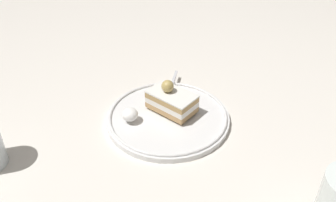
# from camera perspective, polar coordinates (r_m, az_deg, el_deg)

# --- Properties ---
(ground_plane) EXTENTS (2.40, 2.40, 0.00)m
(ground_plane) POSITION_cam_1_polar(r_m,az_deg,el_deg) (0.75, -0.87, -2.95)
(ground_plane) COLOR silver
(dessert_plate) EXTENTS (0.25, 0.25, 0.02)m
(dessert_plate) POSITION_cam_1_polar(r_m,az_deg,el_deg) (0.74, 0.00, -2.39)
(dessert_plate) COLOR silver
(dessert_plate) RESTS_ON ground_plane
(cake_slice) EXTENTS (0.10, 0.11, 0.06)m
(cake_slice) POSITION_cam_1_polar(r_m,az_deg,el_deg) (0.74, 0.55, 0.12)
(cake_slice) COLOR tan
(cake_slice) RESTS_ON dessert_plate
(whipped_cream_dollop) EXTENTS (0.03, 0.03, 0.03)m
(whipped_cream_dollop) POSITION_cam_1_polar(r_m,az_deg,el_deg) (0.72, -6.00, -2.12)
(whipped_cream_dollop) COLOR white
(whipped_cream_dollop) RESTS_ON dessert_plate
(fork) EXTENTS (0.12, 0.02, 0.00)m
(fork) POSITION_cam_1_polar(r_m,az_deg,el_deg) (0.82, 0.59, 2.42)
(fork) COLOR silver
(fork) RESTS_ON dessert_plate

